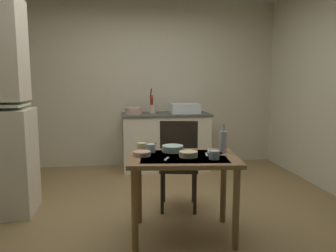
{
  "coord_description": "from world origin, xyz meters",
  "views": [
    {
      "loc": [
        -0.37,
        -3.28,
        1.39
      ],
      "look_at": [
        0.14,
        0.14,
        0.9
      ],
      "focal_mm": 35.06,
      "sensor_mm": 36.0,
      "label": 1
    }
  ],
  "objects": [
    {
      "name": "ground_plane",
      "position": [
        0.0,
        0.0,
        0.0
      ],
      "size": [
        5.38,
        5.38,
        0.0
      ],
      "primitive_type": "plane",
      "color": "olive"
    },
    {
      "name": "wall_back",
      "position": [
        0.0,
        2.09,
        1.33
      ],
      "size": [
        4.48,
        0.1,
        2.66
      ],
      "primitive_type": "cube",
      "color": "beige",
      "rests_on": "ground"
    },
    {
      "name": "counter_cabinet",
      "position": [
        0.34,
        1.72,
        0.44
      ],
      "size": [
        1.35,
        0.64,
        0.88
      ],
      "color": "beige",
      "rests_on": "ground"
    },
    {
      "name": "sink_basin",
      "position": [
        0.64,
        1.72,
        0.95
      ],
      "size": [
        0.44,
        0.34,
        0.15
      ],
      "color": "white",
      "rests_on": "counter_cabinet"
    },
    {
      "name": "hand_pump",
      "position": [
        0.12,
        1.77,
        1.04
      ],
      "size": [
        0.05,
        0.27,
        0.39
      ],
      "color": "maroon",
      "rests_on": "counter_cabinet"
    },
    {
      "name": "mixing_bowl_counter",
      "position": [
        -0.16,
        1.67,
        0.92
      ],
      "size": [
        0.26,
        0.26,
        0.1
      ],
      "primitive_type": "cylinder",
      "color": "tan",
      "rests_on": "counter_cabinet"
    },
    {
      "name": "stoneware_crock",
      "position": [
        0.14,
        1.76,
        0.94
      ],
      "size": [
        0.11,
        0.11,
        0.13
      ],
      "primitive_type": "cylinder",
      "color": "beige",
      "rests_on": "counter_cabinet"
    },
    {
      "name": "dining_table",
      "position": [
        0.18,
        -0.52,
        0.61
      ],
      "size": [
        1.02,
        0.77,
        0.73
      ],
      "color": "brown",
      "rests_on": "ground"
    },
    {
      "name": "chair_far_side",
      "position": [
        0.23,
        0.03,
        0.52
      ],
      "size": [
        0.47,
        0.47,
        0.98
      ],
      "color": "#2A221E",
      "rests_on": "ground"
    },
    {
      "name": "serving_bowl_wide",
      "position": [
        0.21,
        -0.56,
        0.75
      ],
      "size": [
        0.16,
        0.16,
        0.05
      ],
      "primitive_type": "cylinder",
      "color": "beige",
      "rests_on": "dining_table"
    },
    {
      "name": "soup_bowl_small",
      "position": [
        -0.18,
        -0.46,
        0.75
      ],
      "size": [
        0.16,
        0.16,
        0.04
      ],
      "primitive_type": "cylinder",
      "color": "tan",
      "rests_on": "dining_table"
    },
    {
      "name": "sauce_dish",
      "position": [
        0.11,
        -0.33,
        0.76
      ],
      "size": [
        0.2,
        0.2,
        0.06
      ],
      "primitive_type": "cylinder",
      "color": "#ADD1C1",
      "rests_on": "dining_table"
    },
    {
      "name": "teacup_mint",
      "position": [
        -0.09,
        -0.32,
        0.77
      ],
      "size": [
        0.08,
        0.08,
        0.08
      ],
      "primitive_type": "cylinder",
      "color": "#ADD1C1",
      "rests_on": "dining_table"
    },
    {
      "name": "mug_dark",
      "position": [
        -0.17,
        -0.25,
        0.77
      ],
      "size": [
        0.09,
        0.09,
        0.08
      ],
      "primitive_type": "cylinder",
      "color": "beige",
      "rests_on": "dining_table"
    },
    {
      "name": "mug_tall",
      "position": [
        0.41,
        -0.67,
        0.77
      ],
      "size": [
        0.09,
        0.09,
        0.07
      ],
      "primitive_type": "cylinder",
      "color": "#9EB2C6",
      "rests_on": "dining_table"
    },
    {
      "name": "glass_bottle",
      "position": [
        0.57,
        -0.4,
        0.83
      ],
      "size": [
        0.07,
        0.07,
        0.26
      ],
      "color": "#B7BCC1",
      "rests_on": "dining_table"
    },
    {
      "name": "table_knife",
      "position": [
        0.45,
        -0.35,
        0.73
      ],
      "size": [
        0.07,
        0.2,
        0.0
      ],
      "primitive_type": "cube",
      "rotation": [
        0.0,
        0.0,
        4.43
      ],
      "color": "silver",
      "rests_on": "dining_table"
    },
    {
      "name": "teaspoon_near_bowl",
      "position": [
        0.39,
        -0.5,
        0.73
      ],
      "size": [
        0.04,
        0.13,
        0.0
      ],
      "primitive_type": "cube",
      "rotation": [
        0.0,
        0.0,
        4.55
      ],
      "color": "beige",
      "rests_on": "dining_table"
    },
    {
      "name": "teaspoon_by_cup",
      "position": [
        0.01,
        -0.61,
        0.73
      ],
      "size": [
        0.06,
        0.12,
        0.0
      ],
      "primitive_type": "cube",
      "rotation": [
        0.0,
        0.0,
        1.18
      ],
      "color": "beige",
      "rests_on": "dining_table"
    },
    {
      "name": "serving_spoon",
      "position": [
        0.55,
        -0.55,
        0.73
      ],
      "size": [
        0.13,
        0.07,
        0.0
      ],
      "primitive_type": "cube",
      "rotation": [
        0.0,
        0.0,
        2.71
      ],
      "color": "beige",
      "rests_on": "dining_table"
    }
  ]
}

